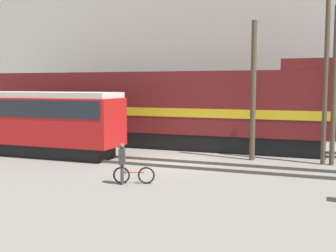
% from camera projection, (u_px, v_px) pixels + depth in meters
% --- Properties ---
extents(ground_plane, '(120.00, 120.00, 0.00)m').
position_uv_depth(ground_plane, '(179.00, 163.00, 21.08)').
color(ground_plane, slate).
extents(track_near, '(60.00, 1.50, 0.14)m').
position_uv_depth(track_near, '(175.00, 164.00, 20.53)').
color(track_near, '#47423D').
rests_on(track_near, ground).
extents(track_far, '(60.00, 1.51, 0.14)m').
position_uv_depth(track_far, '(206.00, 148.00, 25.63)').
color(track_far, '#47423D').
rests_on(track_far, ground).
extents(building_backdrop, '(43.74, 6.00, 14.62)m').
position_uv_depth(building_backdrop, '(236.00, 41.00, 32.93)').
color(building_backdrop, beige).
rests_on(building_backdrop, ground).
extents(freight_locomotive, '(21.87, 3.04, 5.29)m').
position_uv_depth(freight_locomotive, '(155.00, 108.00, 26.57)').
color(freight_locomotive, black).
rests_on(freight_locomotive, ground).
extents(streetcar, '(9.40, 2.54, 3.51)m').
position_uv_depth(streetcar, '(40.00, 119.00, 23.14)').
color(streetcar, black).
rests_on(streetcar, ground).
extents(bicycle, '(1.60, 0.67, 0.74)m').
position_uv_depth(bicycle, '(134.00, 175.00, 16.65)').
color(bicycle, black).
rests_on(bicycle, ground).
extents(person, '(0.32, 0.41, 1.63)m').
position_uv_depth(person, '(122.00, 160.00, 16.46)').
color(person, '#333333').
rests_on(person, ground).
extents(utility_pole_left, '(0.28, 0.28, 7.16)m').
position_uv_depth(utility_pole_left, '(253.00, 91.00, 21.58)').
color(utility_pole_left, '#4C3D2D').
rests_on(utility_pole_left, ground).
extents(utility_pole_center, '(0.23, 0.23, 9.15)m').
position_uv_depth(utility_pole_center, '(326.00, 71.00, 20.26)').
color(utility_pole_center, '#4C3D2D').
rests_on(utility_pole_center, ground).
extents(utility_pole_right, '(0.24, 0.24, 7.66)m').
position_uv_depth(utility_pole_right, '(334.00, 86.00, 20.19)').
color(utility_pole_right, '#4C3D2D').
rests_on(utility_pole_right, ground).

